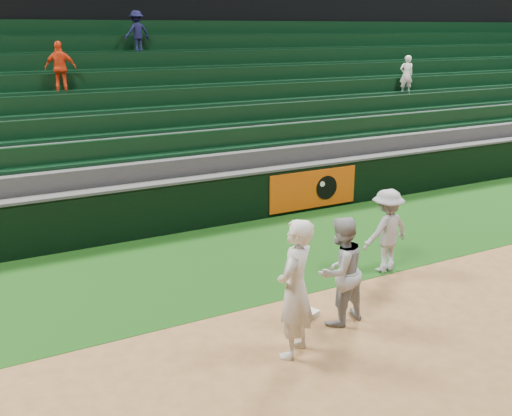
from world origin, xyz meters
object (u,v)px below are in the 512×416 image
at_px(first_baseman, 295,289).
at_px(base_coach, 387,231).
at_px(first_base, 304,313).
at_px(baserunner, 340,271).

relative_size(first_baseman, base_coach, 1.26).
distance_m(first_base, baserunner, 1.04).
relative_size(baserunner, base_coach, 1.09).
bearing_deg(first_base, baserunner, -47.81).
height_order(first_base, first_baseman, first_baseman).
bearing_deg(base_coach, first_base, 13.31).
height_order(first_baseman, base_coach, first_baseman).
distance_m(first_base, base_coach, 2.69).
relative_size(first_baseman, baserunner, 1.16).
height_order(baserunner, base_coach, baserunner).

